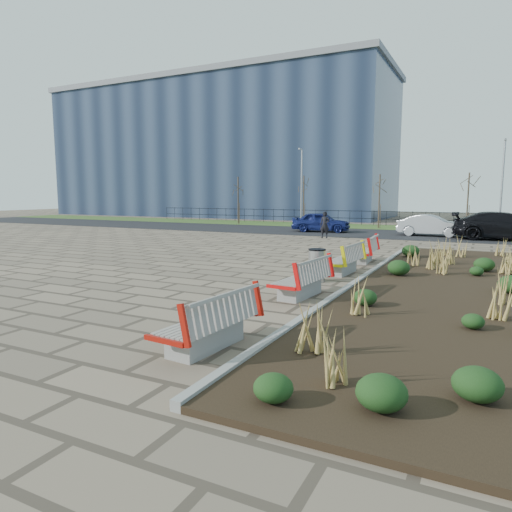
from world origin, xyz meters
The scene contains 22 objects.
ground centered at (0.00, 0.00, 0.00)m, with size 120.00×120.00×0.00m, color #756450.
planting_bed centered at (6.25, 5.00, 0.05)m, with size 4.50×18.00×0.10m, color black.
planting_curb centered at (3.92, 5.00, 0.07)m, with size 0.16×18.00×0.15m, color gray.
grass_verge_far centered at (0.00, 28.00, 0.02)m, with size 80.00×5.00×0.04m, color #33511E.
road centered at (0.00, 22.00, 0.01)m, with size 80.00×7.00×0.02m, color black.
bench_a centered at (3.00, -1.88, 0.50)m, with size 0.90×2.10×1.00m, color #A6140B, non-canonical shape.
bench_b centered at (3.00, 2.52, 0.50)m, with size 0.90×2.10×1.00m, color red, non-canonical shape.
bench_c centered at (3.00, 6.31, 0.50)m, with size 0.90×2.10×1.00m, color yellow, non-canonical shape.
bench_d centered at (3.00, 9.14, 0.50)m, with size 0.90×2.10×1.00m, color red, non-canonical shape.
litter_bin centered at (2.70, 4.68, 0.48)m, with size 0.50×0.50×0.96m, color #B2B2B7.
pedestrian centered at (-1.32, 17.72, 0.79)m, with size 0.58×0.38×1.58m, color black.
car_blue centered at (-2.89, 21.70, 0.69)m, with size 1.58×3.93×1.34m, color navy.
car_silver centered at (4.20, 21.71, 0.67)m, with size 1.38×3.95×1.30m, color #A7AAAF.
car_black centered at (8.11, 20.90, 0.81)m, with size 2.21×5.44×1.58m, color black.
tree_a centered at (-12.00, 26.50, 2.04)m, with size 1.40×1.40×4.00m, color #4C3D2D, non-canonical shape.
tree_b centered at (-6.00, 26.50, 2.04)m, with size 1.40×1.40×4.00m, color #4C3D2D, non-canonical shape.
tree_c centered at (0.00, 26.50, 2.04)m, with size 1.40×1.40×4.00m, color #4C3D2D, non-canonical shape.
tree_d centered at (6.00, 26.50, 2.04)m, with size 1.40×1.40×4.00m, color #4C3D2D, non-canonical shape.
lamp_west centered at (-6.00, 26.00, 3.04)m, with size 0.24×0.60×6.00m, color gray, non-canonical shape.
lamp_east centered at (8.00, 26.00, 3.04)m, with size 0.24×0.60×6.00m, color gray, non-canonical shape.
railing_fence centered at (0.00, 29.50, 0.64)m, with size 44.00×0.10×1.20m, color black, non-canonical shape.
building_glass centered at (-22.00, 40.00, 7.50)m, with size 40.00×14.00×15.00m, color #192338.
Camera 1 is at (7.11, -8.19, 2.62)m, focal length 32.00 mm.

